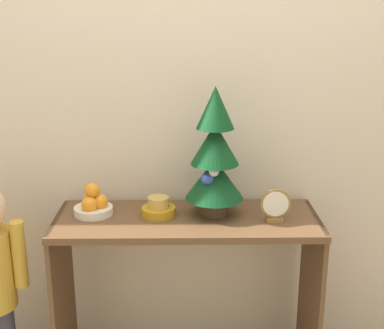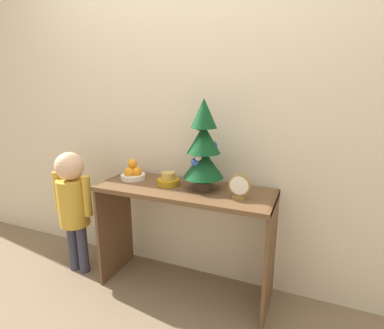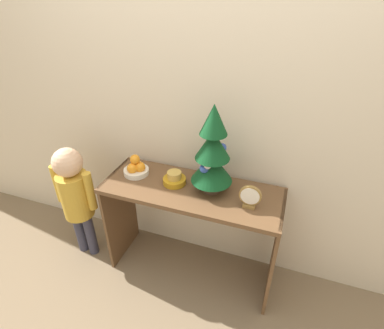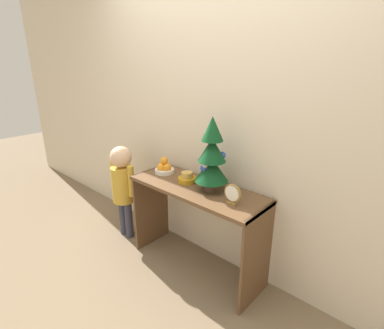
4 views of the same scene
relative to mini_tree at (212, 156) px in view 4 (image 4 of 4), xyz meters
name	(u,v)px [view 4 (image 4 of 4)]	position (x,y,z in m)	size (l,w,h in m)	color
ground_plane	(179,279)	(-0.12, -0.25, -1.02)	(12.00, 12.00, 0.00)	#7A664C
back_wall	(219,118)	(-0.12, 0.23, 0.23)	(7.00, 0.05, 2.50)	beige
console_table	(197,207)	(-0.12, -0.03, -0.45)	(1.15, 0.43, 0.75)	brown
mini_tree	(212,156)	(0.00, 0.00, 0.00)	(0.25, 0.25, 0.57)	#4C3828
fruit_bowl	(165,168)	(-0.53, 0.01, -0.23)	(0.17, 0.17, 0.15)	silver
singing_bowl	(187,178)	(-0.24, -0.01, -0.24)	(0.15, 0.15, 0.09)	#B78419
desk_clock	(233,195)	(0.25, -0.08, -0.20)	(0.13, 0.04, 0.15)	olive
child_figure	(123,182)	(-0.96, -0.14, -0.43)	(0.33, 0.21, 0.93)	#38384C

